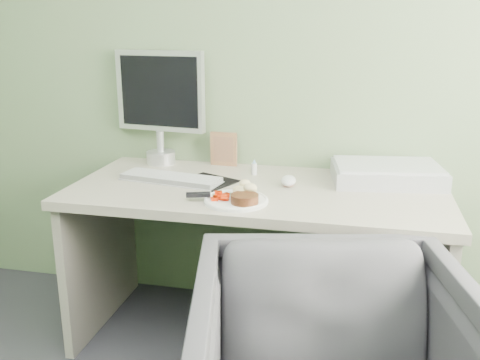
% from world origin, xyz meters
% --- Properties ---
extents(wall_back, '(3.50, 0.00, 3.50)m').
position_xyz_m(wall_back, '(0.00, 2.00, 1.35)').
color(wall_back, '#67815A').
rests_on(wall_back, floor).
extents(desk, '(1.60, 0.75, 0.73)m').
position_xyz_m(desk, '(0.00, 1.62, 0.55)').
color(desk, '#BEB59F').
rests_on(desk, floor).
extents(plate, '(0.25, 0.25, 0.01)m').
position_xyz_m(plate, '(-0.04, 1.41, 0.74)').
color(plate, white).
rests_on(plate, desk).
extents(steak, '(0.12, 0.12, 0.03)m').
position_xyz_m(steak, '(-0.00, 1.37, 0.76)').
color(steak, black).
rests_on(steak, plate).
extents(potato_pile, '(0.13, 0.11, 0.06)m').
position_xyz_m(potato_pile, '(-0.02, 1.47, 0.77)').
color(potato_pile, tan).
rests_on(potato_pile, plate).
extents(carrot_heap, '(0.08, 0.07, 0.04)m').
position_xyz_m(carrot_heap, '(-0.10, 1.40, 0.76)').
color(carrot_heap, red).
rests_on(carrot_heap, plate).
extents(steak_knife, '(0.24, 0.10, 0.02)m').
position_xyz_m(steak_knife, '(-0.16, 1.40, 0.76)').
color(steak_knife, silver).
rests_on(steak_knife, plate).
extents(mousepad, '(0.29, 0.28, 0.00)m').
position_xyz_m(mousepad, '(-0.23, 1.66, 0.73)').
color(mousepad, black).
rests_on(mousepad, desk).
extents(keyboard, '(0.47, 0.21, 0.02)m').
position_xyz_m(keyboard, '(-0.39, 1.63, 0.75)').
color(keyboard, white).
rests_on(keyboard, desk).
extents(computer_mouse, '(0.08, 0.12, 0.04)m').
position_xyz_m(computer_mouse, '(0.13, 1.68, 0.75)').
color(computer_mouse, white).
rests_on(computer_mouse, desk).
extents(photo_frame, '(0.13, 0.02, 0.17)m').
position_xyz_m(photo_frame, '(-0.23, 1.95, 0.81)').
color(photo_frame, olive).
rests_on(photo_frame, desk).
extents(eyedrop_bottle, '(0.03, 0.03, 0.07)m').
position_xyz_m(eyedrop_bottle, '(-0.05, 1.82, 0.76)').
color(eyedrop_bottle, white).
rests_on(eyedrop_bottle, desk).
extents(scanner, '(0.51, 0.38, 0.07)m').
position_xyz_m(scanner, '(0.54, 1.83, 0.77)').
color(scanner, '#A9AAB0').
rests_on(scanner, desk).
extents(monitor, '(0.46, 0.15, 0.55)m').
position_xyz_m(monitor, '(-0.55, 1.94, 1.04)').
color(monitor, silver).
rests_on(monitor, desk).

